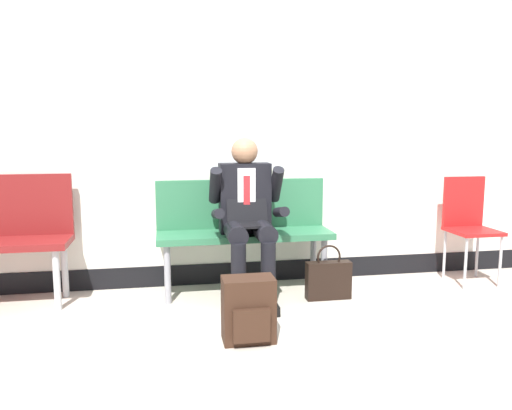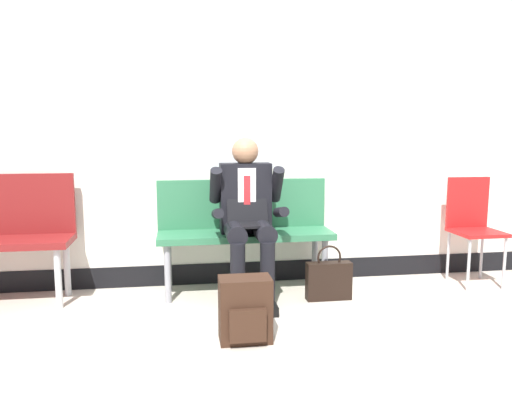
{
  "view_description": "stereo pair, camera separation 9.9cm",
  "coord_description": "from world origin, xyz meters",
  "px_view_note": "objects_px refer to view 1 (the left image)",
  "views": [
    {
      "loc": [
        -0.72,
        -3.67,
        1.31
      ],
      "look_at": [
        -0.06,
        0.03,
        0.75
      ],
      "focal_mm": 35.26,
      "sensor_mm": 36.0,
      "label": 1
    },
    {
      "loc": [
        -0.63,
        -3.69,
        1.31
      ],
      "look_at": [
        -0.06,
        0.03,
        0.75
      ],
      "focal_mm": 35.26,
      "sensor_mm": 36.0,
      "label": 2
    }
  ],
  "objects_px": {
    "handbag": "(328,279)",
    "backpack": "(249,310)",
    "folding_chair": "(468,219)",
    "person_seated": "(247,214)",
    "bench_with_person": "(243,225)"
  },
  "relations": [
    {
      "from": "bench_with_person",
      "to": "folding_chair",
      "type": "bearing_deg",
      "value": -2.06
    },
    {
      "from": "backpack",
      "to": "folding_chair",
      "type": "relative_size",
      "value": 0.45
    },
    {
      "from": "bench_with_person",
      "to": "backpack",
      "type": "height_order",
      "value": "bench_with_person"
    },
    {
      "from": "bench_with_person",
      "to": "backpack",
      "type": "relative_size",
      "value": 3.43
    },
    {
      "from": "handbag",
      "to": "bench_with_person",
      "type": "bearing_deg",
      "value": 151.26
    },
    {
      "from": "person_seated",
      "to": "backpack",
      "type": "bearing_deg",
      "value": -98.82
    },
    {
      "from": "bench_with_person",
      "to": "person_seated",
      "type": "bearing_deg",
      "value": -90.0
    },
    {
      "from": "handbag",
      "to": "folding_chair",
      "type": "height_order",
      "value": "folding_chair"
    },
    {
      "from": "handbag",
      "to": "backpack",
      "type": "bearing_deg",
      "value": -137.65
    },
    {
      "from": "bench_with_person",
      "to": "backpack",
      "type": "distance_m",
      "value": 1.09
    },
    {
      "from": "backpack",
      "to": "folding_chair",
      "type": "distance_m",
      "value": 2.33
    },
    {
      "from": "person_seated",
      "to": "folding_chair",
      "type": "xyz_separation_m",
      "value": [
        1.97,
        0.13,
        -0.13
      ]
    },
    {
      "from": "handbag",
      "to": "folding_chair",
      "type": "relative_size",
      "value": 0.48
    },
    {
      "from": "folding_chair",
      "to": "backpack",
      "type": "bearing_deg",
      "value": -155.67
    },
    {
      "from": "backpack",
      "to": "handbag",
      "type": "bearing_deg",
      "value": 42.35
    }
  ]
}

